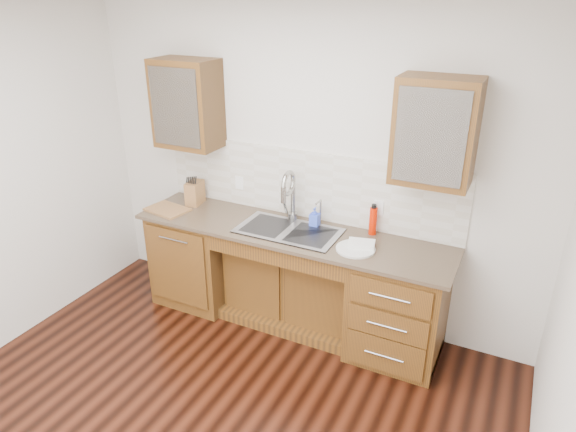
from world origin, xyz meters
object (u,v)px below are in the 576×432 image
at_px(knife_block, 195,193).
at_px(cutting_board, 167,210).
at_px(water_bottle, 373,221).
at_px(plate, 356,249).
at_px(soap_bottle, 315,217).

xyz_separation_m(knife_block, cutting_board, (-0.13, -0.24, -0.10)).
height_order(water_bottle, cutting_board, water_bottle).
height_order(water_bottle, plate, water_bottle).
relative_size(plate, cutting_board, 0.82).
bearing_deg(cutting_board, water_bottle, 10.97).
bearing_deg(water_bottle, plate, -94.95).
xyz_separation_m(soap_bottle, knife_block, (-1.18, -0.03, 0.02)).
relative_size(plate, knife_block, 1.42).
xyz_separation_m(plate, cutting_board, (-1.77, -0.02, -0.00)).
distance_m(soap_bottle, plate, 0.52).
height_order(plate, cutting_board, same).
bearing_deg(water_bottle, soap_bottle, -171.49).
bearing_deg(cutting_board, soap_bottle, 11.85).
distance_m(plate, cutting_board, 1.77).
relative_size(water_bottle, plate, 0.76).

